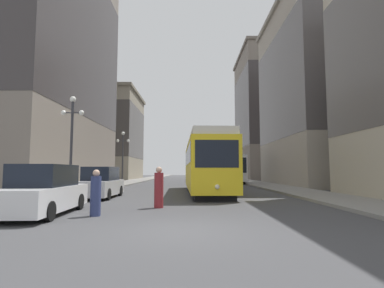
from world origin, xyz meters
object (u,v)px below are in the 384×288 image
object	(u,v)px
transit_bus	(227,168)
lamp_post_left_near	(70,130)
pedestrian_crossing_far	(94,194)
lamp_post_left_far	(121,150)
pedestrian_crossing_near	(157,189)
parked_car_left_near	(99,183)
parked_car_left_mid	(42,191)
streetcar	(204,164)

from	to	relation	value
transit_bus	lamp_post_left_near	size ratio (longest dim) A/B	2.05
transit_bus	pedestrian_crossing_far	bearing A→B (deg)	-107.68
lamp_post_left_near	lamp_post_left_far	bearing A→B (deg)	90.00
pedestrian_crossing_far	pedestrian_crossing_near	bearing A→B (deg)	17.57
parked_car_left_near	transit_bus	bearing A→B (deg)	64.45
parked_car_left_near	parked_car_left_mid	distance (m)	6.85
pedestrian_crossing_near	pedestrian_crossing_far	size ratio (longest dim) A/B	1.08
transit_bus	lamp_post_left_near	bearing A→B (deg)	-120.98
streetcar	pedestrian_crossing_far	world-z (taller)	streetcar
pedestrian_crossing_near	lamp_post_left_far	world-z (taller)	lamp_post_left_far
parked_car_left_mid	lamp_post_left_far	size ratio (longest dim) A/B	0.88
streetcar	parked_car_left_mid	bearing A→B (deg)	-122.77
lamp_post_left_near	lamp_post_left_far	size ratio (longest dim) A/B	1.08
parked_car_left_mid	lamp_post_left_near	bearing A→B (deg)	102.03
streetcar	lamp_post_left_near	bearing A→B (deg)	-157.70
lamp_post_left_far	parked_car_left_mid	bearing A→B (deg)	-84.74
lamp_post_left_far	streetcar	bearing A→B (deg)	-49.63
streetcar	pedestrian_crossing_near	world-z (taller)	streetcar
lamp_post_left_far	pedestrian_crossing_near	bearing A→B (deg)	-72.44
parked_car_left_near	pedestrian_crossing_near	xyz separation A→B (m)	(3.98, -4.81, -0.02)
parked_car_left_near	lamp_post_left_far	xyz separation A→B (m)	(-1.90, 13.76, 2.96)
parked_car_left_near	lamp_post_left_far	distance (m)	14.21
parked_car_left_near	lamp_post_left_near	bearing A→B (deg)	172.74
streetcar	pedestrian_crossing_near	distance (m)	9.24
streetcar	transit_bus	distance (m)	18.45
pedestrian_crossing_far	lamp_post_left_near	distance (m)	8.97
pedestrian_crossing_far	parked_car_left_near	bearing A→B (deg)	73.29
parked_car_left_mid	lamp_post_left_far	bearing A→B (deg)	92.27
streetcar	transit_bus	xyz separation A→B (m)	(3.81, 18.06, -0.15)
pedestrian_crossing_near	pedestrian_crossing_far	bearing A→B (deg)	128.61
pedestrian_crossing_far	parked_car_left_mid	bearing A→B (deg)	138.86
pedestrian_crossing_far	lamp_post_left_near	xyz separation A→B (m)	(-3.90, 7.38, 3.29)
pedestrian_crossing_far	lamp_post_left_far	world-z (taller)	lamp_post_left_far
parked_car_left_near	lamp_post_left_near	size ratio (longest dim) A/B	0.79
parked_car_left_mid	parked_car_left_near	bearing A→B (deg)	86.99
parked_car_left_mid	pedestrian_crossing_far	world-z (taller)	parked_car_left_mid
streetcar	parked_car_left_mid	xyz separation A→B (m)	(-6.39, -10.86, -1.26)
parked_car_left_near	parked_car_left_mid	size ratio (longest dim) A/B	0.97
parked_car_left_mid	pedestrian_crossing_far	xyz separation A→B (m)	(2.00, -0.31, -0.08)
pedestrian_crossing_near	lamp_post_left_near	distance (m)	8.39
transit_bus	pedestrian_crossing_far	xyz separation A→B (m)	(-8.20, -29.23, -1.19)
transit_bus	pedestrian_crossing_far	world-z (taller)	transit_bus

